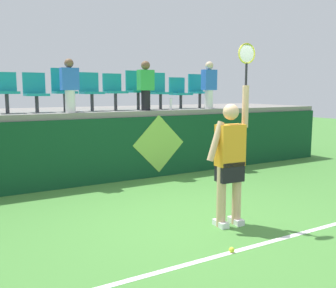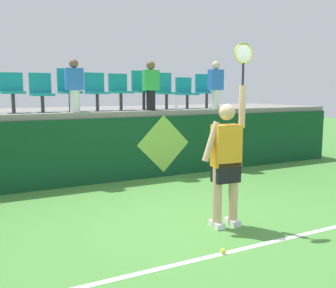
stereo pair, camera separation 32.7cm
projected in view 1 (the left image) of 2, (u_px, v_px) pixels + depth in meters
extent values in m
plane|color=#478438|center=(194.00, 221.00, 5.61)|extent=(40.00, 40.00, 0.00)
cube|color=#0F4223|center=(116.00, 150.00, 8.00)|extent=(11.98, 0.20, 1.34)
cube|color=gray|center=(92.00, 112.00, 9.11)|extent=(11.98, 2.93, 0.12)
cube|color=white|center=(247.00, 248.00, 4.63)|extent=(10.78, 0.08, 0.01)
cube|color=white|center=(221.00, 224.00, 5.37)|extent=(0.14, 0.27, 0.08)
cube|color=white|center=(236.00, 221.00, 5.49)|extent=(0.14, 0.27, 0.08)
cylinder|color=#DBAD84|center=(221.00, 197.00, 5.32)|extent=(0.13, 0.13, 0.86)
cylinder|color=#DBAD84|center=(237.00, 195.00, 5.43)|extent=(0.13, 0.13, 0.86)
cube|color=black|center=(230.00, 171.00, 5.33)|extent=(0.38, 0.25, 0.28)
cube|color=orange|center=(230.00, 145.00, 5.28)|extent=(0.40, 0.25, 0.58)
sphere|color=#DBAD84|center=(231.00, 112.00, 5.22)|extent=(0.22, 0.22, 0.22)
cylinder|color=#DBAD84|center=(216.00, 141.00, 5.16)|extent=(0.26, 0.11, 0.55)
cylinder|color=#DBAD84|center=(245.00, 107.00, 5.31)|extent=(0.09, 0.09, 0.58)
cylinder|color=black|center=(246.00, 74.00, 5.25)|extent=(0.03, 0.03, 0.30)
torus|color=gold|center=(247.00, 53.00, 5.21)|extent=(0.28, 0.04, 0.28)
ellipsoid|color=silver|center=(247.00, 53.00, 5.21)|extent=(0.24, 0.03, 0.24)
sphere|color=#D1E533|center=(232.00, 250.00, 4.51)|extent=(0.07, 0.07, 0.07)
cylinder|color=white|center=(171.00, 104.00, 8.78)|extent=(0.06, 0.06, 0.26)
cylinder|color=#38383D|center=(7.00, 104.00, 7.36)|extent=(0.07, 0.07, 0.37)
cube|color=teal|center=(7.00, 93.00, 7.33)|extent=(0.44, 0.42, 0.05)
cube|color=teal|center=(4.00, 82.00, 7.47)|extent=(0.44, 0.04, 0.37)
cylinder|color=#38383D|center=(37.00, 104.00, 7.64)|extent=(0.07, 0.07, 0.33)
cube|color=teal|center=(36.00, 95.00, 7.62)|extent=(0.44, 0.42, 0.05)
cube|color=teal|center=(34.00, 83.00, 7.75)|extent=(0.44, 0.04, 0.42)
cylinder|color=#38383D|center=(65.00, 103.00, 7.92)|extent=(0.07, 0.07, 0.37)
cube|color=teal|center=(65.00, 92.00, 7.89)|extent=(0.44, 0.42, 0.05)
cube|color=teal|center=(62.00, 80.00, 8.02)|extent=(0.44, 0.04, 0.48)
cylinder|color=#38383D|center=(92.00, 103.00, 8.22)|extent=(0.07, 0.07, 0.36)
cube|color=teal|center=(92.00, 93.00, 8.19)|extent=(0.44, 0.42, 0.05)
cube|color=teal|center=(89.00, 82.00, 8.32)|extent=(0.44, 0.04, 0.41)
cylinder|color=#38383D|center=(116.00, 102.00, 8.49)|extent=(0.07, 0.07, 0.37)
cube|color=teal|center=(115.00, 92.00, 8.46)|extent=(0.44, 0.42, 0.05)
cube|color=teal|center=(112.00, 82.00, 8.59)|extent=(0.44, 0.04, 0.39)
cylinder|color=#38383D|center=(138.00, 101.00, 8.77)|extent=(0.07, 0.07, 0.39)
cube|color=teal|center=(138.00, 92.00, 8.74)|extent=(0.44, 0.42, 0.05)
cube|color=teal|center=(134.00, 81.00, 8.87)|extent=(0.44, 0.04, 0.45)
cylinder|color=#38383D|center=(161.00, 102.00, 9.07)|extent=(0.07, 0.07, 0.35)
cube|color=teal|center=(161.00, 93.00, 9.04)|extent=(0.44, 0.42, 0.05)
cube|color=teal|center=(157.00, 82.00, 9.17)|extent=(0.44, 0.04, 0.46)
cylinder|color=#38383D|center=(181.00, 102.00, 9.35)|extent=(0.07, 0.07, 0.33)
cube|color=teal|center=(181.00, 94.00, 9.33)|extent=(0.44, 0.42, 0.05)
cube|color=teal|center=(177.00, 85.00, 9.46)|extent=(0.44, 0.04, 0.38)
cylinder|color=#38383D|center=(200.00, 101.00, 9.64)|extent=(0.07, 0.07, 0.36)
cube|color=teal|center=(200.00, 93.00, 9.61)|extent=(0.44, 0.42, 0.05)
cube|color=teal|center=(196.00, 83.00, 9.74)|extent=(0.44, 0.04, 0.44)
cylinder|color=black|center=(146.00, 100.00, 8.44)|extent=(0.20, 0.20, 0.44)
cube|color=green|center=(146.00, 80.00, 8.38)|extent=(0.34, 0.20, 0.44)
sphere|color=brown|center=(146.00, 65.00, 8.34)|extent=(0.20, 0.20, 0.20)
cylinder|color=white|center=(209.00, 99.00, 9.31)|extent=(0.20, 0.20, 0.45)
cube|color=blue|center=(209.00, 80.00, 9.24)|extent=(0.34, 0.20, 0.49)
sphere|color=beige|center=(209.00, 66.00, 9.19)|extent=(0.20, 0.20, 0.20)
cylinder|color=white|center=(70.00, 101.00, 7.60)|extent=(0.20, 0.20, 0.44)
cube|color=blue|center=(69.00, 79.00, 7.54)|extent=(0.34, 0.20, 0.44)
sphere|color=brown|center=(69.00, 63.00, 7.50)|extent=(0.18, 0.18, 0.18)
cube|color=#0F4223|center=(159.00, 177.00, 8.50)|extent=(0.90, 0.01, 0.00)
plane|color=#8CC64C|center=(159.00, 144.00, 8.39)|extent=(1.27, 0.00, 1.27)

